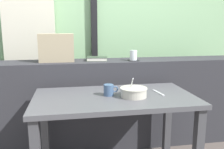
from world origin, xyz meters
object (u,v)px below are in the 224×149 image
at_px(throw_pillow, 57,48).
at_px(soup_bowl, 134,92).
at_px(fork_utensil, 158,93).
at_px(closed_book, 97,59).
at_px(breakfast_table, 114,109).
at_px(juice_glass, 133,56).
at_px(coaster_square, 133,60).
at_px(ceramic_mug, 109,90).

distance_m(throw_pillow, soup_bowl, 0.90).
relative_size(throw_pillow, fork_utensil, 1.88).
relative_size(closed_book, fork_utensil, 1.27).
bearing_deg(breakfast_table, throw_pillow, 127.08).
distance_m(juice_glass, closed_book, 0.36).
relative_size(coaster_square, fork_utensil, 0.59).
relative_size(coaster_square, ceramic_mug, 0.88).
distance_m(breakfast_table, fork_utensil, 0.37).
bearing_deg(fork_utensil, coaster_square, 91.01).
relative_size(breakfast_table, coaster_square, 12.11).
distance_m(juice_glass, ceramic_mug, 0.62).
distance_m(breakfast_table, ceramic_mug, 0.15).
height_order(breakfast_table, coaster_square, coaster_square).
xyz_separation_m(juice_glass, fork_utensil, (0.07, -0.50, -0.23)).
bearing_deg(breakfast_table, coaster_square, 61.49).
bearing_deg(soup_bowl, coaster_square, 75.64).
bearing_deg(coaster_square, throw_pillow, 174.75).
height_order(juice_glass, soup_bowl, juice_glass).
relative_size(juice_glass, ceramic_mug, 0.85).
bearing_deg(soup_bowl, fork_utensil, 16.64).
bearing_deg(closed_book, soup_bowl, -72.69).
relative_size(closed_book, soup_bowl, 1.07).
bearing_deg(coaster_square, breakfast_table, -118.51).
distance_m(closed_book, soup_bowl, 0.70).
bearing_deg(breakfast_table, ceramic_mug, 153.66).
height_order(soup_bowl, ceramic_mug, soup_bowl).
xyz_separation_m(coaster_square, throw_pillow, (-0.72, 0.07, 0.13)).
height_order(coaster_square, juice_glass, juice_glass).
relative_size(fork_utensil, ceramic_mug, 1.50).
bearing_deg(juice_glass, soup_bowl, -104.36).
distance_m(coaster_square, fork_utensil, 0.54).
distance_m(closed_book, ceramic_mug, 0.60).
bearing_deg(ceramic_mug, fork_utensil, -0.04).
bearing_deg(fork_utensil, breakfast_table, 175.56).
bearing_deg(soup_bowl, throw_pillow, 132.52).
distance_m(throw_pillow, ceramic_mug, 0.75).
height_order(breakfast_table, fork_utensil, fork_utensil).
relative_size(closed_book, throw_pillow, 0.68).
xyz_separation_m(breakfast_table, soup_bowl, (0.14, -0.05, 0.14)).
height_order(breakfast_table, soup_bowl, soup_bowl).
xyz_separation_m(fork_utensil, ceramic_mug, (-0.39, 0.00, 0.04)).
bearing_deg(juice_glass, coaster_square, 116.57).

